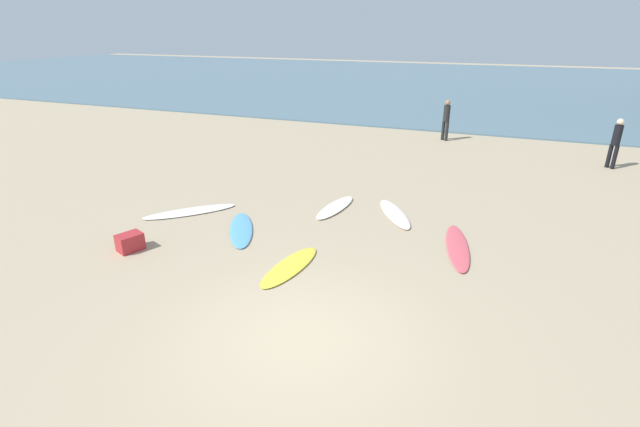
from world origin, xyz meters
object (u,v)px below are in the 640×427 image
(surfboard_4, at_px, (290,266))
(beach_cooler, at_px, (130,242))
(surfboard_5, at_px, (241,229))
(surfboard_0, at_px, (457,247))
(surfboard_2, at_px, (335,207))
(surfboard_3, at_px, (395,214))
(beachgoer_near, at_px, (446,118))
(surfboard_1, at_px, (190,212))
(beachgoer_mid, at_px, (616,141))

(surfboard_4, distance_m, beach_cooler, 3.78)
(surfboard_5, bearing_deg, surfboard_4, 116.48)
(surfboard_0, distance_m, surfboard_4, 3.93)
(surfboard_2, xyz_separation_m, surfboard_3, (1.65, 0.14, -0.00))
(beachgoer_near, xyz_separation_m, beach_cooler, (-5.30, -13.58, -0.78))
(surfboard_4, height_order, beach_cooler, beach_cooler)
(surfboard_2, bearing_deg, surfboard_5, 60.39)
(surfboard_0, bearing_deg, surfboard_2, 148.73)
(surfboard_2, relative_size, beach_cooler, 3.66)
(beach_cooler, bearing_deg, surfboard_4, 8.31)
(surfboard_1, bearing_deg, beach_cooler, 137.23)
(surfboard_2, relative_size, beachgoer_mid, 1.12)
(surfboard_2, xyz_separation_m, surfboard_4, (0.23, -3.55, -0.01))
(surfboard_1, relative_size, surfboard_3, 1.17)
(surfboard_0, height_order, surfboard_3, surfboard_3)
(surfboard_3, relative_size, surfboard_5, 0.98)
(surfboard_5, xyz_separation_m, beachgoer_mid, (9.58, 9.52, 0.96))
(surfboard_1, height_order, surfboard_5, same)
(surfboard_1, xyz_separation_m, surfboard_4, (3.85, -1.83, -0.00))
(surfboard_3, relative_size, surfboard_4, 1.06)
(surfboard_5, bearing_deg, surfboard_2, -156.76)
(beach_cooler, bearing_deg, surfboard_5, 45.52)
(surfboard_2, distance_m, surfboard_5, 2.83)
(surfboard_3, bearing_deg, beach_cooler, -170.43)
(surfboard_1, height_order, surfboard_4, same)
(surfboard_0, bearing_deg, surfboard_5, 179.97)
(beachgoer_mid, bearing_deg, beach_cooler, -93.87)
(surfboard_0, relative_size, beachgoer_mid, 1.40)
(surfboard_2, relative_size, surfboard_4, 0.98)
(surfboard_1, xyz_separation_m, surfboard_5, (1.91, -0.54, -0.00))
(surfboard_1, height_order, surfboard_3, surfboard_3)
(surfboard_4, bearing_deg, beachgoer_mid, 62.20)
(surfboard_1, bearing_deg, surfboard_0, -132.03)
(beachgoer_mid, bearing_deg, surfboard_4, -84.06)
(surfboard_1, distance_m, beachgoer_near, 12.47)
(beachgoer_near, distance_m, beach_cooler, 14.60)
(surfboard_5, height_order, beach_cooler, beach_cooler)
(surfboard_5, distance_m, beachgoer_near, 12.28)
(surfboard_4, relative_size, beach_cooler, 3.72)
(surfboard_4, height_order, surfboard_5, same)
(surfboard_2, distance_m, beach_cooler, 5.40)
(surfboard_1, distance_m, beachgoer_mid, 14.62)
(surfboard_2, height_order, beachgoer_near, beachgoer_near)
(surfboard_2, bearing_deg, beachgoer_near, -93.20)
(surfboard_1, distance_m, surfboard_3, 5.59)
(surfboard_1, bearing_deg, surfboard_5, -151.06)
(surfboard_1, bearing_deg, beachgoer_near, -71.08)
(surfboard_4, xyz_separation_m, surfboard_5, (-1.93, 1.29, 0.00))
(surfboard_3, distance_m, beachgoer_near, 9.38)
(surfboard_3, bearing_deg, beachgoer_near, 59.38)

